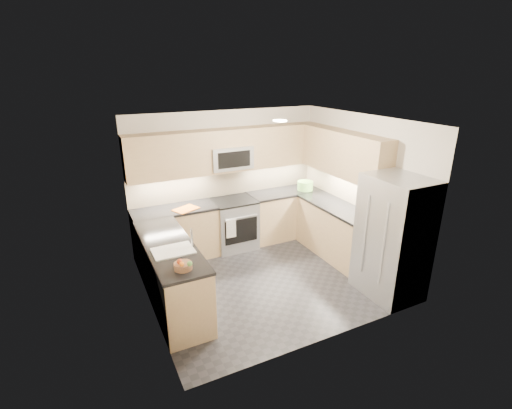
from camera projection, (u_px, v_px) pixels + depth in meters
name	position (u px, v px, depth m)	size (l,w,h in m)	color
floor	(266.00, 278.00, 5.98)	(3.60, 3.20, 0.00)	black
ceiling	(267.00, 121.00, 5.11)	(3.60, 3.20, 0.02)	beige
wall_back	(226.00, 179.00, 6.89)	(3.60, 0.02, 2.50)	beige
wall_front	(332.00, 249.00, 4.20)	(3.60, 0.02, 2.50)	beige
wall_left	(144.00, 227.00, 4.80)	(0.02, 3.20, 2.50)	beige
wall_right	(360.00, 189.00, 6.29)	(0.02, 3.20, 2.50)	beige
base_cab_back_left	(176.00, 235.00, 6.46)	(1.42, 0.60, 0.90)	tan
base_cab_back_right	(284.00, 214.00, 7.37)	(1.42, 0.60, 0.90)	tan
base_cab_right	(337.00, 232.00, 6.57)	(0.60, 1.70, 0.90)	tan
base_cab_peninsula	(171.00, 275.00, 5.20)	(0.60, 2.00, 0.90)	tan
countertop_back_left	(174.00, 210.00, 6.30)	(1.42, 0.63, 0.04)	black
countertop_back_right	(285.00, 192.00, 7.21)	(1.42, 0.63, 0.04)	black
countertop_right	(339.00, 207.00, 6.41)	(0.63, 1.70, 0.04)	black
countertop_peninsula	(169.00, 245.00, 5.03)	(0.63, 2.00, 0.04)	black
upper_cab_back	(229.00, 150.00, 6.55)	(3.60, 0.35, 0.75)	tan
upper_cab_right	(344.00, 154.00, 6.25)	(0.35, 1.95, 0.75)	tan
backsplash_back	(226.00, 182.00, 6.91)	(3.60, 0.01, 0.51)	tan
backsplash_right	(342.00, 185.00, 6.69)	(0.01, 2.30, 0.51)	tan
gas_range	(234.00, 224.00, 6.89)	(0.76, 0.65, 0.91)	#9C9EA3
range_cooktop	(233.00, 201.00, 6.73)	(0.76, 0.65, 0.03)	black
oven_door_glass	(241.00, 231.00, 6.62)	(0.62, 0.02, 0.45)	black
oven_handle	(242.00, 217.00, 6.51)	(0.02, 0.02, 0.60)	#B2B5BA
microwave	(230.00, 157.00, 6.57)	(0.76, 0.40, 0.40)	#9DA1A5
microwave_door	(234.00, 160.00, 6.40)	(0.60, 0.01, 0.28)	black
refrigerator	(393.00, 238.00, 5.30)	(0.70, 0.90, 1.80)	#9B9EA3
fridge_handle_left	(383.00, 245.00, 4.98)	(0.02, 0.02, 1.20)	#B2B5BA
fridge_handle_right	(365.00, 235.00, 5.28)	(0.02, 0.02, 1.20)	#B2B5BA
sink_basin	(174.00, 256.00, 4.84)	(0.52, 0.38, 0.16)	white
faucet	(192.00, 238.00, 4.88)	(0.03, 0.03, 0.28)	silver
utensil_bowl	(305.00, 186.00, 7.24)	(0.30, 0.30, 0.17)	#70B94F
cutting_board	(186.00, 209.00, 6.26)	(0.40, 0.28, 0.01)	#C95D12
fruit_basket	(183.00, 266.00, 4.38)	(0.22, 0.22, 0.08)	#8D6042
fruit_apple	(179.00, 262.00, 4.33)	(0.07, 0.07, 0.07)	#AE3613
fruit_pear	(190.00, 264.00, 4.28)	(0.06, 0.06, 0.06)	#6FB84F
dish_towel_check	(231.00, 229.00, 6.46)	(0.18, 0.01, 0.33)	silver
fruit_orange	(182.00, 264.00, 4.28)	(0.06, 0.06, 0.06)	orange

